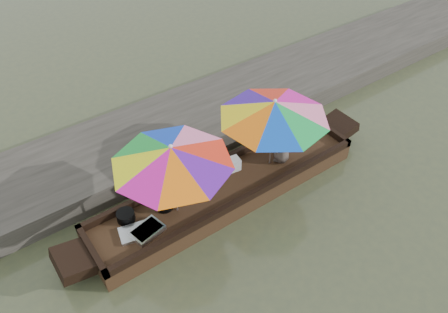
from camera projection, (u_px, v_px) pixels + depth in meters
water at (227, 197)px, 8.66m from camera, size 80.00×80.00×0.00m
dock at (170, 131)px, 9.82m from camera, size 22.00×2.20×0.50m
boat_hull at (227, 191)px, 8.54m from camera, size 5.60×1.20×0.35m
cooking_pot at (126, 216)px, 7.72m from camera, size 0.32×0.32×0.17m
tray_crayfish at (147, 231)px, 7.53m from camera, size 0.62×0.49×0.09m
tray_scallop at (136, 232)px, 7.52m from camera, size 0.63×0.50×0.06m
charcoal_grill at (164, 205)px, 7.94m from camera, size 0.32×0.32×0.15m
supply_bag at (233, 164)px, 8.66m from camera, size 0.31×0.26×0.26m
vendor at (283, 140)px, 8.63m from camera, size 0.60×0.56×1.03m
umbrella_bow at (174, 180)px, 7.42m from camera, size 2.16×2.16×1.55m
umbrella_stern at (272, 133)px, 8.37m from camera, size 2.52×2.52×1.55m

